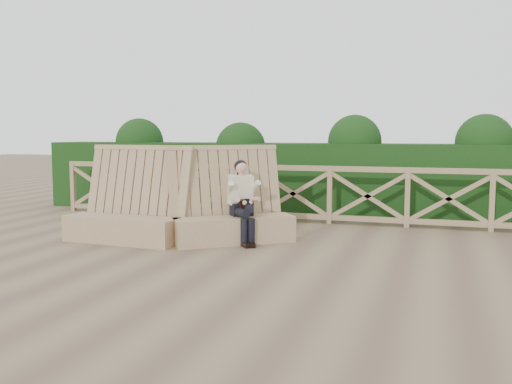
% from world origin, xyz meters
% --- Properties ---
extents(ground, '(60.00, 60.00, 0.00)m').
position_xyz_m(ground, '(0.00, 0.00, 0.00)').
color(ground, brown).
rests_on(ground, ground).
extents(bench, '(3.55, 1.78, 1.55)m').
position_xyz_m(bench, '(-1.22, 0.96, 0.39)').
color(bench, '#886C4E').
rests_on(bench, ground).
extents(woman, '(0.66, 0.80, 1.30)m').
position_xyz_m(woman, '(-0.25, 1.25, 0.70)').
color(woman, black).
rests_on(woman, ground).
extents(guardrail, '(10.10, 0.09, 1.10)m').
position_xyz_m(guardrail, '(0.00, 3.50, 0.55)').
color(guardrail, '#8F7153').
rests_on(guardrail, ground).
extents(hedge, '(12.00, 1.20, 1.50)m').
position_xyz_m(hedge, '(0.00, 4.70, 0.75)').
color(hedge, black).
rests_on(hedge, ground).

